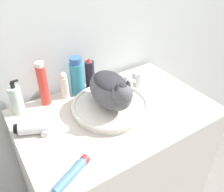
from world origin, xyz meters
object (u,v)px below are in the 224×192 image
hairspray_can_black (90,75)px  hair_dryer (35,127)px  cat (111,89)px  faucet (136,80)px  cream_tube (72,173)px  soap_pump_bottle (17,100)px  shampoo_bottle_tall (43,84)px  deodorant_stick (65,85)px  mouthwash_bottle (77,76)px

hairspray_can_black → hair_dryer: hairspray_can_black is taller
cat → faucet: cat is taller
cream_tube → soap_pump_bottle: bearing=97.0°
hairspray_can_black → cream_tube: (-0.34, -0.49, -0.07)m
soap_pump_bottle → hair_dryer: soap_pump_bottle is taller
soap_pump_bottle → shampoo_bottle_tall: size_ratio=0.77×
faucet → hair_dryer: bearing=-15.6°
soap_pump_bottle → shampoo_bottle_tall: 0.15m
faucet → deodorant_stick: 0.39m
faucet → soap_pump_bottle: soap_pump_bottle is taller
shampoo_bottle_tall → hair_dryer: (-0.12, -0.19, -0.09)m
soap_pump_bottle → cream_tube: (0.06, -0.49, -0.06)m
faucet → cream_tube: bearing=13.2°
faucet → shampoo_bottle_tall: size_ratio=0.62×
cat → cream_tube: 0.43m
mouthwash_bottle → shampoo_bottle_tall: shampoo_bottle_tall is taller
hairspray_can_black → cream_tube: size_ratio=1.09×
soap_pump_bottle → cream_tube: bearing=-83.0°
shampoo_bottle_tall → hair_dryer: shampoo_bottle_tall is taller
hairspray_can_black → hair_dryer: (-0.38, -0.19, -0.06)m
hairspray_can_black → cat: bearing=-93.4°
mouthwash_bottle → cat: bearing=-75.2°
cat → faucet: bearing=115.6°
hair_dryer → deodorant_stick: bearing=-115.7°
faucet → hair_dryer: size_ratio=0.92×
faucet → mouthwash_bottle: size_ratio=0.69×
shampoo_bottle_tall → deodorant_stick: size_ratio=1.55×
hair_dryer → hairspray_can_black: bearing=-128.9°
faucet → cat: bearing=2.4°
faucet → cream_tube: 0.64m
cream_tube → shampoo_bottle_tall: bearing=80.9°
cat → hairspray_can_black: 0.25m
shampoo_bottle_tall → cream_tube: shampoo_bottle_tall is taller
cat → shampoo_bottle_tall: bearing=-129.1°
deodorant_stick → cream_tube: 0.53m
faucet → hair_dryer: 0.58m
hairspray_can_black → shampoo_bottle_tall: (-0.26, 0.00, 0.03)m
faucet → hairspray_can_black: hairspray_can_black is taller
hairspray_can_black → shampoo_bottle_tall: size_ratio=0.81×
shampoo_bottle_tall → mouthwash_bottle: bearing=0.0°
deodorant_stick → shampoo_bottle_tall: bearing=-180.0°
hairspray_can_black → hair_dryer: size_ratio=1.20×
faucet → deodorant_stick: size_ratio=0.96×
faucet → shampoo_bottle_tall: 0.49m
shampoo_bottle_tall → cream_tube: 0.51m
soap_pump_bottle → deodorant_stick: 0.25m
faucet → soap_pump_bottle: (-0.60, 0.16, 0.00)m
cat → hairspray_can_black: (0.01, 0.24, -0.05)m
deodorant_stick → soap_pump_bottle: bearing=-180.0°
cat → mouthwash_bottle: 0.25m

